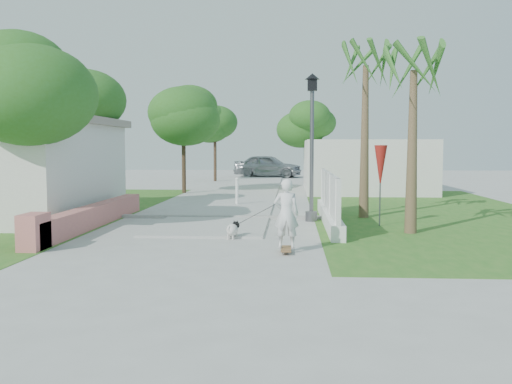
# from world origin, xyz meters

# --- Properties ---
(ground) EXTENTS (90.00, 90.00, 0.00)m
(ground) POSITION_xyz_m (0.00, 0.00, 0.00)
(ground) COLOR #B7B7B2
(ground) RESTS_ON ground
(path_strip) EXTENTS (3.20, 36.00, 0.06)m
(path_strip) POSITION_xyz_m (0.00, 20.00, 0.03)
(path_strip) COLOR #B7B7B2
(path_strip) RESTS_ON ground
(curb) EXTENTS (6.50, 0.25, 0.10)m
(curb) POSITION_xyz_m (0.00, 6.00, 0.05)
(curb) COLOR #999993
(curb) RESTS_ON ground
(grass_left) EXTENTS (8.00, 20.00, 0.01)m
(grass_left) POSITION_xyz_m (-7.00, 8.00, 0.01)
(grass_left) COLOR #2D6A21
(grass_left) RESTS_ON ground
(grass_right) EXTENTS (8.00, 20.00, 0.01)m
(grass_right) POSITION_xyz_m (7.00, 8.00, 0.01)
(grass_right) COLOR #2D6A21
(grass_right) RESTS_ON ground
(pink_wall) EXTENTS (0.45, 8.20, 0.80)m
(pink_wall) POSITION_xyz_m (-3.30, 3.55, 0.31)
(pink_wall) COLOR tan
(pink_wall) RESTS_ON ground
(lattice_fence) EXTENTS (0.35, 7.00, 1.50)m
(lattice_fence) POSITION_xyz_m (3.40, 5.00, 0.54)
(lattice_fence) COLOR white
(lattice_fence) RESTS_ON ground
(building_right) EXTENTS (6.00, 8.00, 2.60)m
(building_right) POSITION_xyz_m (6.00, 18.00, 1.30)
(building_right) COLOR silver
(building_right) RESTS_ON ground
(street_lamp) EXTENTS (0.44, 0.44, 4.44)m
(street_lamp) POSITION_xyz_m (2.90, 5.50, 2.43)
(street_lamp) COLOR #59595E
(street_lamp) RESTS_ON ground
(bollard) EXTENTS (0.14, 0.14, 1.09)m
(bollard) POSITION_xyz_m (0.20, 10.00, 0.58)
(bollard) COLOR white
(bollard) RESTS_ON ground
(patio_umbrella) EXTENTS (0.36, 0.36, 2.30)m
(patio_umbrella) POSITION_xyz_m (4.80, 4.50, 1.69)
(patio_umbrella) COLOR #59595E
(patio_umbrella) RESTS_ON ground
(tree_left_near) EXTENTS (3.60, 3.60, 5.28)m
(tree_left_near) POSITION_xyz_m (-4.48, 2.98, 3.82)
(tree_left_near) COLOR #4C3826
(tree_left_near) RESTS_ON ground
(tree_left_mid) EXTENTS (3.20, 3.20, 4.85)m
(tree_left_mid) POSITION_xyz_m (-5.48, 8.48, 3.50)
(tree_left_mid) COLOR #4C3826
(tree_left_mid) RESTS_ON ground
(tree_path_left) EXTENTS (3.40, 3.40, 5.23)m
(tree_path_left) POSITION_xyz_m (-2.98, 15.98, 3.82)
(tree_path_left) COLOR #4C3826
(tree_path_left) RESTS_ON ground
(tree_path_right) EXTENTS (3.00, 3.00, 4.79)m
(tree_path_right) POSITION_xyz_m (3.22, 19.98, 3.49)
(tree_path_right) COLOR #4C3826
(tree_path_right) RESTS_ON ground
(tree_path_far) EXTENTS (3.20, 3.20, 5.17)m
(tree_path_far) POSITION_xyz_m (-2.78, 25.98, 3.82)
(tree_path_far) COLOR #4C3826
(tree_path_far) RESTS_ON ground
(palm_far) EXTENTS (1.80, 1.80, 5.30)m
(palm_far) POSITION_xyz_m (4.60, 6.50, 4.48)
(palm_far) COLOR brown
(palm_far) RESTS_ON ground
(palm_near) EXTENTS (1.80, 1.80, 4.70)m
(palm_near) POSITION_xyz_m (5.40, 3.20, 3.95)
(palm_near) COLOR brown
(palm_near) RESTS_ON ground
(skateboarder) EXTENTS (1.61, 2.36, 1.57)m
(skateboarder) POSITION_xyz_m (1.53, 1.11, 0.70)
(skateboarder) COLOR brown
(skateboarder) RESTS_ON ground
(dog) EXTENTS (0.41, 0.61, 0.43)m
(dog) POSITION_xyz_m (0.86, 2.04, 0.23)
(dog) COLOR silver
(dog) RESTS_ON ground
(parked_car) EXTENTS (5.37, 3.07, 1.72)m
(parked_car) POSITION_xyz_m (0.52, 31.15, 0.86)
(parked_car) COLOR #B5B8BD
(parked_car) RESTS_ON ground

